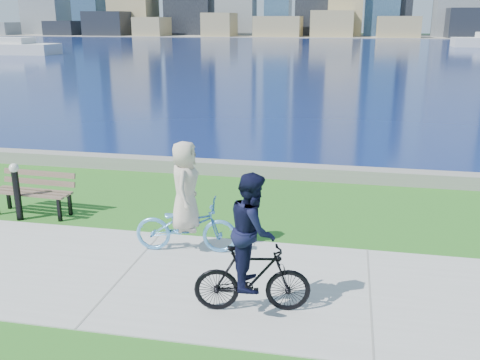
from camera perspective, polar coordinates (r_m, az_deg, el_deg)
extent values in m
plane|color=#23651A|center=(9.32, -12.05, -9.72)|extent=(320.00, 320.00, 0.00)
cube|color=#AEAEA9|center=(9.31, -12.06, -9.66)|extent=(80.00, 3.50, 0.02)
cube|color=gray|center=(14.77, -2.64, 1.37)|extent=(90.00, 0.50, 0.35)
cube|color=#0C1B4E|center=(79.78, 9.24, 13.67)|extent=(320.00, 131.00, 0.01)
cube|color=gray|center=(137.70, 10.40, 14.88)|extent=(320.00, 30.00, 0.12)
cube|color=slate|center=(156.72, -23.99, 14.53)|extent=(6.11, 7.12, 3.24)
cube|color=black|center=(148.52, -18.16, 15.14)|extent=(7.88, 8.54, 3.61)
cube|color=black|center=(142.31, -13.88, 15.88)|extent=(10.10, 8.94, 5.85)
cube|color=#908058|center=(136.45, -9.36, 15.83)|extent=(6.92, 9.04, 4.48)
cube|color=#908058|center=(131.90, -2.19, 16.21)|extent=(6.88, 9.28, 5.43)
cube|color=#908058|center=(130.00, 4.12, 16.01)|extent=(10.65, 9.67, 4.68)
cube|color=#908058|center=(129.80, 9.83, 16.09)|extent=(9.54, 9.68, 5.93)
cube|color=#908058|center=(128.51, 16.52, 15.37)|extent=(9.08, 8.51, 4.66)
cube|color=black|center=(131.65, 22.91, 15.16)|extent=(7.97, 8.80, 6.37)
cube|color=black|center=(11.88, -18.71, -3.05)|extent=(0.07, 0.07, 0.50)
cube|color=black|center=(13.07, -23.44, -1.78)|extent=(0.07, 0.07, 0.50)
cube|color=black|center=(12.19, -17.69, -2.45)|extent=(0.07, 0.07, 0.50)
cube|color=brown|center=(12.23, -21.86, -1.48)|extent=(1.77, 0.22, 0.04)
cube|color=brown|center=(12.36, -21.38, -1.23)|extent=(1.77, 0.22, 0.04)
cube|color=brown|center=(12.50, -20.91, -0.99)|extent=(1.77, 0.22, 0.04)
cube|color=brown|center=(12.56, -20.63, -0.19)|extent=(1.77, 0.18, 0.13)
cube|color=brown|center=(12.54, -20.63, 0.68)|extent=(1.77, 0.18, 0.13)
cylinder|color=black|center=(12.18, -22.66, -1.50)|extent=(0.14, 0.14, 1.10)
sphere|color=silver|center=(12.02, -22.98, 1.18)|extent=(0.20, 0.20, 0.20)
imported|color=#60ABEB|center=(9.77, -5.75, -4.87)|extent=(0.85, 1.93, 0.98)
imported|color=silver|center=(9.52, -5.88, -0.64)|extent=(0.61, 0.86, 1.63)
imported|color=black|center=(7.80, 1.33, -10.49)|extent=(0.78, 1.74, 1.01)
imported|color=black|center=(7.49, 1.36, -5.37)|extent=(0.75, 0.90, 1.66)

